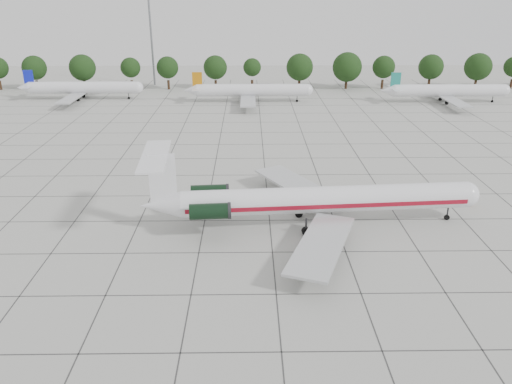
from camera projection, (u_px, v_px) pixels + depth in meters
ground at (269, 220)px, 61.58m from camera, size 260.00×260.00×0.00m
apron_joints at (266, 177)px, 75.43m from camera, size 170.00×170.00×0.02m
main_airliner at (308, 200)px, 59.00m from camera, size 40.67×31.89×9.53m
ground_crew at (472, 199)px, 65.20m from camera, size 0.83×0.73×1.91m
bg_airliner_b at (83, 88)px, 126.21m from camera, size 28.24×27.20×7.40m
bg_airliner_c at (251, 90)px, 123.17m from camera, size 28.24×27.20×7.40m
bg_airliner_d at (448, 91)px, 122.73m from camera, size 28.24×27.20×7.40m
tree_line at (215, 67)px, 137.67m from camera, size 249.86×8.44×10.22m
floodlight_mast at (151, 34)px, 140.72m from camera, size 1.60×1.60×25.45m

